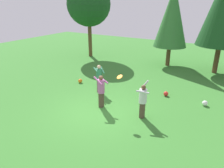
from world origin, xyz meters
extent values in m
plane|color=#387A2D|center=(0.00, 0.00, 0.00)|extent=(40.00, 40.00, 0.00)
cube|color=#4C382D|center=(2.04, 0.56, 0.37)|extent=(0.19, 0.22, 0.74)
cylinder|color=silver|center=(2.04, 0.56, 1.05)|extent=(0.34, 0.34, 0.64)
sphere|color=brown|center=(2.04, 0.56, 1.47)|extent=(0.21, 0.21, 0.21)
cylinder|color=silver|center=(2.09, 0.36, 1.33)|extent=(0.55, 0.21, 0.12)
cylinder|color=silver|center=(1.99, 0.75, 1.49)|extent=(0.38, 0.17, 0.50)
cube|color=#4C382D|center=(-0.09, 0.47, 0.38)|extent=(0.19, 0.22, 0.76)
cylinder|color=#A85693|center=(-0.09, 0.47, 1.10)|extent=(0.34, 0.34, 0.67)
sphere|color=brown|center=(-0.09, 0.47, 1.53)|extent=(0.22, 0.22, 0.22)
cylinder|color=#A85693|center=(-0.06, 0.67, 1.34)|extent=(0.57, 0.16, 0.25)
cylinder|color=#A85693|center=(-0.12, 0.27, 1.44)|extent=(0.54, 0.16, 0.35)
cube|color=#4C382D|center=(-1.19, 1.94, 0.38)|extent=(0.19, 0.22, 0.75)
cylinder|color=#2D7551|center=(-1.19, 1.94, 1.08)|extent=(0.34, 0.34, 0.65)
sphere|color=beige|center=(-1.19, 1.94, 1.50)|extent=(0.21, 0.21, 0.21)
cylinder|color=#2D7551|center=(-1.07, 2.10, 1.30)|extent=(0.48, 0.38, 0.31)
cylinder|color=#2D7551|center=(-1.31, 1.78, 1.37)|extent=(0.50, 0.40, 0.14)
cylinder|color=orange|center=(1.01, 0.30, 1.83)|extent=(0.36, 0.35, 0.15)
sphere|color=white|center=(4.29, 3.21, 0.13)|extent=(0.27, 0.27, 0.27)
sphere|color=orange|center=(-3.06, 2.51, 0.13)|extent=(0.26, 0.26, 0.26)
sphere|color=red|center=(2.26, 3.36, 0.13)|extent=(0.26, 0.26, 0.26)
cylinder|color=brown|center=(-6.62, 8.50, 1.73)|extent=(0.34, 0.34, 3.46)
sphere|color=#19471E|center=(-6.62, 8.50, 4.61)|extent=(3.81, 3.81, 3.81)
cylinder|color=brown|center=(0.55, 9.23, 1.41)|extent=(0.33, 0.33, 2.82)
cone|color=#337033|center=(0.55, 9.23, 3.80)|extent=(2.53, 2.53, 4.50)
cylinder|color=brown|center=(4.06, 9.14, 1.82)|extent=(0.34, 0.34, 3.63)
camera|label=1|loc=(5.13, -7.25, 4.92)|focal=33.81mm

